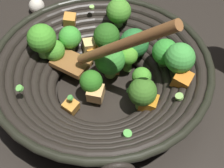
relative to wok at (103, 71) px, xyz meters
name	(u,v)px	position (x,y,z in m)	size (l,w,h in m)	color
ground_plane	(102,92)	(0.00, 0.00, -0.06)	(4.00, 4.00, 0.00)	#28231E
wok	(103,71)	(0.00, 0.00, 0.00)	(0.44, 0.40, 0.23)	black
garlic_bulb	(37,6)	(-0.29, -0.08, -0.04)	(0.04, 0.04, 0.04)	silver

